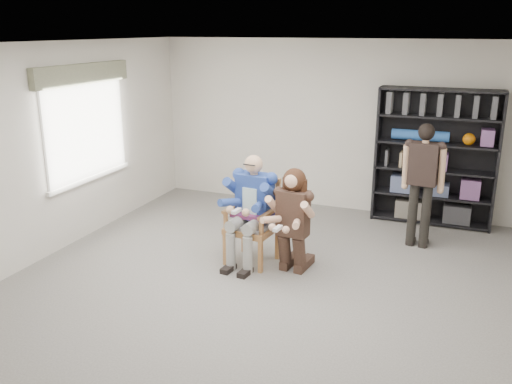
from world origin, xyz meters
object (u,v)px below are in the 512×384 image
at_px(armchair, 252,222).
at_px(seated_man, 252,210).
at_px(standing_man, 422,187).
at_px(bookshelf, 435,158).
at_px(kneeling_woman, 292,223).

relative_size(armchair, seated_man, 0.77).
relative_size(seated_man, standing_man, 0.83).
relative_size(seated_man, bookshelf, 0.69).
distance_m(armchair, kneeling_woman, 0.60).
xyz_separation_m(armchair, bookshelf, (2.06, 2.43, 0.49)).
xyz_separation_m(armchair, standing_man, (1.97, 1.35, 0.32)).
distance_m(seated_man, bookshelf, 3.20).
bearing_deg(standing_man, bookshelf, 91.34).
height_order(kneeling_woman, standing_man, standing_man).
bearing_deg(armchair, bookshelf, 56.16).
height_order(armchair, seated_man, seated_man).
height_order(bookshelf, standing_man, bookshelf).
xyz_separation_m(armchair, seated_man, (0.00, 0.00, 0.17)).
bearing_deg(armchair, kneeling_woman, -5.22).
bearing_deg(kneeling_woman, armchair, 174.78).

